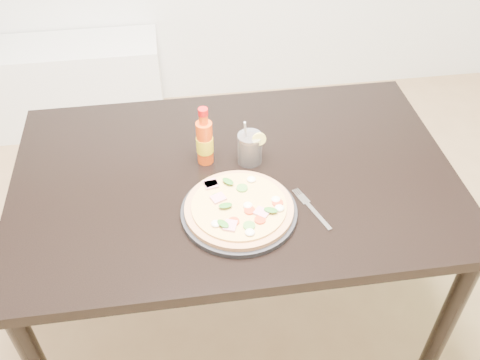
{
  "coord_description": "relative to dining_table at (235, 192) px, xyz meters",
  "views": [
    {
      "loc": [
        -0.03,
        -0.6,
        1.88
      ],
      "look_at": [
        0.13,
        0.53,
        0.83
      ],
      "focal_mm": 40.0,
      "sensor_mm": 36.0,
      "label": 1
    }
  ],
  "objects": [
    {
      "name": "room_shell",
      "position": [
        -0.13,
        -0.65,
        0.92
      ],
      "size": [
        4.5,
        4.5,
        4.5
      ],
      "color": "white",
      "rests_on": "ground"
    },
    {
      "name": "dining_table",
      "position": [
        0.0,
        0.0,
        0.0
      ],
      "size": [
        1.4,
        0.9,
        0.75
      ],
      "color": "black",
      "rests_on": "ground"
    },
    {
      "name": "fork",
      "position": [
        0.2,
        -0.19,
        0.09
      ],
      "size": [
        0.08,
        0.18,
        0.0
      ],
      "rotation": [
        0.0,
        0.0,
        0.35
      ],
      "color": "silver",
      "rests_on": "dining_table"
    },
    {
      "name": "media_console",
      "position": [
        -0.93,
        1.42,
        -0.42
      ],
      "size": [
        1.4,
        0.34,
        0.5
      ],
      "primitive_type": "cube",
      "color": "white",
      "rests_on": "ground"
    },
    {
      "name": "hot_sauce_bottle",
      "position": [
        -0.08,
        0.07,
        0.16
      ],
      "size": [
        0.06,
        0.06,
        0.2
      ],
      "rotation": [
        0.0,
        0.0,
        0.1
      ],
      "color": "#E4460D",
      "rests_on": "dining_table"
    },
    {
      "name": "cola_cup",
      "position": [
        0.06,
        0.06,
        0.13
      ],
      "size": [
        0.09,
        0.08,
        0.17
      ],
      "rotation": [
        0.0,
        0.0,
        -0.39
      ],
      "color": "black",
      "rests_on": "dining_table"
    },
    {
      "name": "pizza",
      "position": [
        -0.01,
        -0.18,
        0.11
      ],
      "size": [
        0.32,
        0.32,
        0.03
      ],
      "color": "tan",
      "rests_on": "plate"
    },
    {
      "name": "plate",
      "position": [
        -0.01,
        -0.18,
        0.09
      ],
      "size": [
        0.34,
        0.34,
        0.02
      ],
      "primitive_type": "cylinder",
      "color": "black",
      "rests_on": "dining_table"
    }
  ]
}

